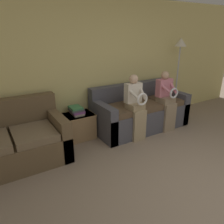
{
  "coord_description": "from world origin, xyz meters",
  "views": [
    {
      "loc": [
        -2.25,
        -0.94,
        1.94
      ],
      "look_at": [
        -0.63,
        1.72,
        0.78
      ],
      "focal_mm": 35.0,
      "sensor_mm": 36.0,
      "label": 1
    }
  ],
  "objects": [
    {
      "name": "wall_back",
      "position": [
        0.0,
        2.9,
        1.27
      ],
      "size": [
        7.95,
        0.06,
        2.55
      ],
      "color": "#DBCC7F",
      "rests_on": "ground_plane"
    },
    {
      "name": "couch_main",
      "position": [
        0.47,
        2.42,
        0.34
      ],
      "size": [
        1.98,
        0.87,
        0.9
      ],
      "color": "#4C4C56",
      "rests_on": "ground_plane"
    },
    {
      "name": "child_right_seated",
      "position": [
        0.86,
        2.06,
        0.65
      ],
      "size": [
        0.34,
        0.37,
        1.2
      ],
      "color": "gray",
      "rests_on": "ground_plane"
    },
    {
      "name": "couch_side",
      "position": [
        -2.03,
        2.39,
        0.33
      ],
      "size": [
        1.61,
        0.94,
        0.94
      ],
      "color": "brown",
      "rests_on": "ground_plane"
    },
    {
      "name": "side_shelf",
      "position": [
        -0.85,
        2.62,
        0.25
      ],
      "size": [
        0.62,
        0.46,
        0.48
      ],
      "color": "#9E7A51",
      "rests_on": "ground_plane"
    },
    {
      "name": "child_left_seated",
      "position": [
        0.09,
        2.06,
        0.66
      ],
      "size": [
        0.32,
        0.37,
        1.21
      ],
      "color": "tan",
      "rests_on": "ground_plane"
    },
    {
      "name": "floor_lamp",
      "position": [
        1.65,
        2.55,
        1.44
      ],
      "size": [
        0.27,
        0.27,
        1.79
      ],
      "color": "#2D2B28",
      "rests_on": "ground_plane"
    },
    {
      "name": "book_stack",
      "position": [
        -0.85,
        2.62,
        0.56
      ],
      "size": [
        0.25,
        0.29,
        0.15
      ],
      "color": "gray",
      "rests_on": "side_shelf"
    }
  ]
}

